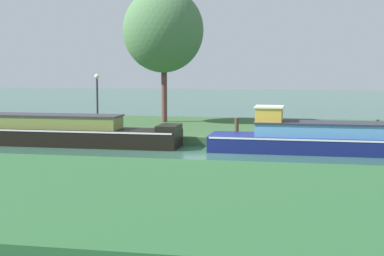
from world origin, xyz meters
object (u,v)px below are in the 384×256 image
at_px(willow_tree_left, 163,31).
at_px(mooring_post_near, 237,128).
at_px(mooring_post_far, 377,130).
at_px(black_barge, 69,132).
at_px(navy_narrowboat, 327,138).
at_px(lamp_post, 97,95).

relative_size(willow_tree_left, mooring_post_near, 8.60).
relative_size(willow_tree_left, mooring_post_far, 8.23).
height_order(black_barge, mooring_post_near, black_barge).
xyz_separation_m(black_barge, mooring_post_near, (7.39, 1.20, 0.24)).
bearing_deg(willow_tree_left, navy_narrowboat, -39.34).
height_order(willow_tree_left, lamp_post, willow_tree_left).
bearing_deg(lamp_post, mooring_post_near, -11.68).
xyz_separation_m(lamp_post, mooring_post_far, (13.00, -1.45, -1.29)).
height_order(navy_narrowboat, lamp_post, lamp_post).
bearing_deg(black_barge, lamp_post, 82.03).
xyz_separation_m(willow_tree_left, mooring_post_far, (10.78, -5.92, -4.60)).
bearing_deg(mooring_post_far, willow_tree_left, 151.24).
bearing_deg(navy_narrowboat, mooring_post_far, 29.75).
height_order(willow_tree_left, mooring_post_near, willow_tree_left).
relative_size(navy_narrowboat, mooring_post_near, 10.89).
distance_m(navy_narrowboat, lamp_post, 11.32).
distance_m(black_barge, lamp_post, 3.10).
relative_size(lamp_post, mooring_post_far, 3.07).
bearing_deg(navy_narrowboat, black_barge, 180.00).
bearing_deg(black_barge, mooring_post_near, 9.22).
bearing_deg(willow_tree_left, black_barge, -109.94).
bearing_deg(mooring_post_far, mooring_post_near, 180.00).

